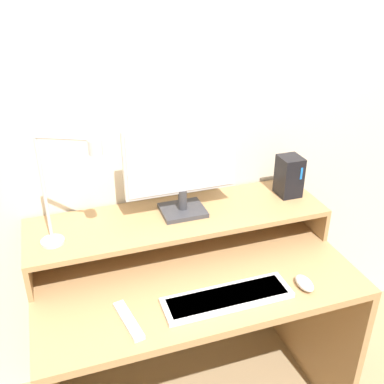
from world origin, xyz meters
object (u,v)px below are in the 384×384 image
(monitor, at_px, (182,167))
(desk_lamp, at_px, (68,187))
(mouse, at_px, (305,283))
(remote_control, at_px, (129,320))
(router_dock, at_px, (289,176))
(keyboard, at_px, (227,298))

(monitor, distance_m, desk_lamp, 0.45)
(monitor, bearing_deg, desk_lamp, -167.23)
(monitor, relative_size, mouse, 4.79)
(desk_lamp, bearing_deg, remote_control, -67.12)
(router_dock, height_order, mouse, router_dock)
(keyboard, height_order, mouse, mouse)
(monitor, height_order, mouse, monitor)
(remote_control, bearing_deg, desk_lamp, 112.88)
(monitor, relative_size, remote_control, 2.34)
(keyboard, distance_m, mouse, 0.29)
(desk_lamp, bearing_deg, keyboard, -32.00)
(monitor, distance_m, remote_control, 0.61)
(desk_lamp, xyz_separation_m, keyboard, (0.47, -0.30, -0.37))
(monitor, distance_m, mouse, 0.63)
(keyboard, relative_size, remote_control, 2.36)
(router_dock, relative_size, mouse, 1.85)
(desk_lamp, bearing_deg, monitor, 12.77)
(monitor, xyz_separation_m, mouse, (0.33, -0.42, -0.33))
(monitor, relative_size, router_dock, 2.59)
(monitor, height_order, desk_lamp, desk_lamp)
(mouse, bearing_deg, router_dock, 70.21)
(keyboard, bearing_deg, monitor, 95.44)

